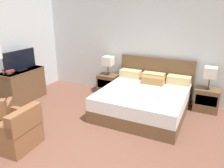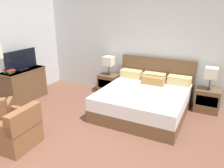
# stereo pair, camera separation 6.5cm
# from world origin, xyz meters

# --- Properties ---
(ground_plane) EXTENTS (9.81, 9.81, 0.00)m
(ground_plane) POSITION_xyz_m (0.00, 0.00, 0.00)
(ground_plane) COLOR brown
(wall_back) EXTENTS (6.75, 0.06, 2.64)m
(wall_back) POSITION_xyz_m (0.00, 3.30, 1.32)
(wall_back) COLOR silver
(wall_back) RESTS_ON ground
(wall_left) EXTENTS (0.06, 5.07, 2.64)m
(wall_left) POSITION_xyz_m (-2.81, 1.33, 1.32)
(wall_left) COLOR silver
(wall_left) RESTS_ON ground
(bed) EXTENTS (1.93, 1.99, 1.12)m
(bed) POSITION_xyz_m (0.56, 2.30, 0.31)
(bed) COLOR brown
(bed) RESTS_ON ground
(nightstand_left) EXTENTS (0.54, 0.41, 0.54)m
(nightstand_left) POSITION_xyz_m (-0.74, 3.00, 0.27)
(nightstand_left) COLOR brown
(nightstand_left) RESTS_ON ground
(nightstand_right) EXTENTS (0.54, 0.41, 0.54)m
(nightstand_right) POSITION_xyz_m (1.85, 3.00, 0.27)
(nightstand_right) COLOR brown
(nightstand_right) RESTS_ON ground
(table_lamp_left) EXTENTS (0.27, 0.27, 0.52)m
(table_lamp_left) POSITION_xyz_m (-0.74, 3.00, 0.93)
(table_lamp_left) COLOR #332D28
(table_lamp_left) RESTS_ON nightstand_left
(table_lamp_right) EXTENTS (0.27, 0.27, 0.52)m
(table_lamp_right) POSITION_xyz_m (1.85, 3.00, 0.93)
(table_lamp_right) COLOR #332D28
(table_lamp_right) RESTS_ON nightstand_right
(dresser) EXTENTS (0.52, 1.13, 0.82)m
(dresser) POSITION_xyz_m (-2.49, 1.57, 0.42)
(dresser) COLOR brown
(dresser) RESTS_ON ground
(tv) EXTENTS (0.18, 0.95, 0.51)m
(tv) POSITION_xyz_m (-2.49, 1.58, 1.06)
(tv) COLOR black
(tv) RESTS_ON dresser
(book_red_cover) EXTENTS (0.20, 0.17, 0.04)m
(book_red_cover) POSITION_xyz_m (-2.51, 1.21, 0.83)
(book_red_cover) COLOR gold
(book_red_cover) RESTS_ON dresser
(book_blue_cover) EXTENTS (0.22, 0.21, 0.02)m
(book_blue_cover) POSITION_xyz_m (-2.50, 1.21, 0.87)
(book_blue_cover) COLOR #2D7042
(book_blue_cover) RESTS_ON book_red_cover
(book_small_top) EXTENTS (0.28, 0.24, 0.04)m
(book_small_top) POSITION_xyz_m (-2.51, 1.21, 0.90)
(book_small_top) COLOR #B7282D
(book_small_top) RESTS_ON book_blue_cover
(armchair_companion) EXTENTS (0.73, 0.72, 0.76)m
(armchair_companion) POSITION_xyz_m (-0.98, 0.01, 0.28)
(armchair_companion) COLOR brown
(armchair_companion) RESTS_ON ground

